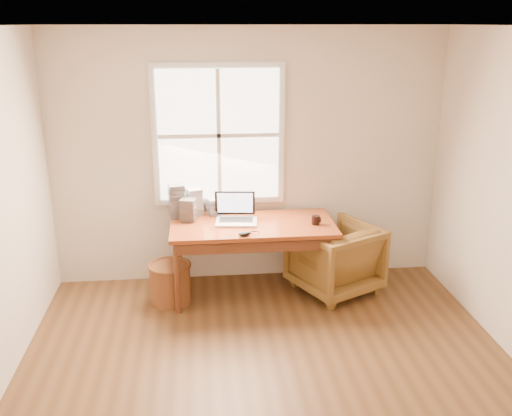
{
  "coord_description": "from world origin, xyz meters",
  "views": [
    {
      "loc": [
        -0.5,
        -3.42,
        2.63
      ],
      "look_at": [
        0.02,
        1.65,
        0.96
      ],
      "focal_mm": 40.0,
      "sensor_mm": 36.0,
      "label": 1
    }
  ],
  "objects_px": {
    "armchair": "(335,258)",
    "laptop": "(236,207)",
    "coffee_mug": "(316,220)",
    "wicker_stool": "(170,284)",
    "desk": "(253,225)",
    "cd_stack_a": "(195,202)"
  },
  "relations": [
    {
      "from": "desk",
      "to": "laptop",
      "type": "height_order",
      "value": "laptop"
    },
    {
      "from": "coffee_mug",
      "to": "cd_stack_a",
      "type": "distance_m",
      "value": 1.24
    },
    {
      "from": "wicker_stool",
      "to": "coffee_mug",
      "type": "xyz_separation_m",
      "value": [
        1.43,
        0.03,
        0.6
      ]
    },
    {
      "from": "armchair",
      "to": "laptop",
      "type": "bearing_deg",
      "value": -29.31
    },
    {
      "from": "desk",
      "to": "armchair",
      "type": "height_order",
      "value": "desk"
    },
    {
      "from": "desk",
      "to": "wicker_stool",
      "type": "distance_m",
      "value": 0.99
    },
    {
      "from": "desk",
      "to": "coffee_mug",
      "type": "relative_size",
      "value": 18.16
    },
    {
      "from": "laptop",
      "to": "cd_stack_a",
      "type": "distance_m",
      "value": 0.49
    },
    {
      "from": "wicker_stool",
      "to": "coffee_mug",
      "type": "relative_size",
      "value": 4.44
    },
    {
      "from": "desk",
      "to": "cd_stack_a",
      "type": "height_order",
      "value": "cd_stack_a"
    },
    {
      "from": "wicker_stool",
      "to": "coffee_mug",
      "type": "distance_m",
      "value": 1.55
    },
    {
      "from": "armchair",
      "to": "cd_stack_a",
      "type": "bearing_deg",
      "value": -40.01
    },
    {
      "from": "laptop",
      "to": "cd_stack_a",
      "type": "relative_size",
      "value": 1.63
    },
    {
      "from": "armchair",
      "to": "coffee_mug",
      "type": "relative_size",
      "value": 8.8
    },
    {
      "from": "laptop",
      "to": "coffee_mug",
      "type": "xyz_separation_m",
      "value": [
        0.76,
        -0.11,
        -0.12
      ]
    },
    {
      "from": "desk",
      "to": "wicker_stool",
      "type": "bearing_deg",
      "value": -171.96
    },
    {
      "from": "armchair",
      "to": "coffee_mug",
      "type": "distance_m",
      "value": 0.5
    },
    {
      "from": "armchair",
      "to": "cd_stack_a",
      "type": "xyz_separation_m",
      "value": [
        -1.39,
        0.32,
        0.54
      ]
    },
    {
      "from": "coffee_mug",
      "to": "cd_stack_a",
      "type": "height_order",
      "value": "cd_stack_a"
    },
    {
      "from": "desk",
      "to": "laptop",
      "type": "relative_size",
      "value": 3.47
    },
    {
      "from": "laptop",
      "to": "cd_stack_a",
      "type": "xyz_separation_m",
      "value": [
        -0.4,
        0.28,
        -0.02
      ]
    },
    {
      "from": "armchair",
      "to": "laptop",
      "type": "height_order",
      "value": "laptop"
    }
  ]
}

